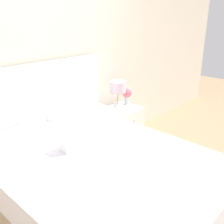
{
  "coord_description": "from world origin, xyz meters",
  "views": [
    {
      "loc": [
        -1.39,
        -2.37,
        1.77
      ],
      "look_at": [
        0.56,
        -0.55,
        0.74
      ],
      "focal_mm": 42.0,
      "sensor_mm": 36.0,
      "label": 1
    }
  ],
  "objects_px": {
    "bed": "(100,181)",
    "table_lamp": "(118,89)",
    "nightstand": "(122,127)",
    "flower_vase": "(127,94)"
  },
  "relations": [
    {
      "from": "bed",
      "to": "table_lamp",
      "type": "height_order",
      "value": "bed"
    },
    {
      "from": "nightstand",
      "to": "table_lamp",
      "type": "bearing_deg",
      "value": 112.8
    },
    {
      "from": "bed",
      "to": "flower_vase",
      "type": "distance_m",
      "value": 1.54
    },
    {
      "from": "nightstand",
      "to": "flower_vase",
      "type": "height_order",
      "value": "flower_vase"
    },
    {
      "from": "bed",
      "to": "table_lamp",
      "type": "relative_size",
      "value": 5.47
    },
    {
      "from": "bed",
      "to": "nightstand",
      "type": "height_order",
      "value": "bed"
    },
    {
      "from": "bed",
      "to": "flower_vase",
      "type": "bearing_deg",
      "value": 30.71
    },
    {
      "from": "bed",
      "to": "flower_vase",
      "type": "height_order",
      "value": "bed"
    },
    {
      "from": "table_lamp",
      "to": "flower_vase",
      "type": "height_order",
      "value": "table_lamp"
    },
    {
      "from": "table_lamp",
      "to": "flower_vase",
      "type": "bearing_deg",
      "value": 0.94
    }
  ]
}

